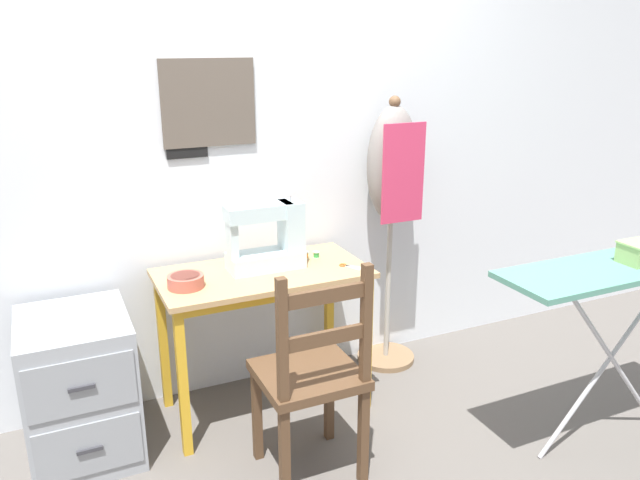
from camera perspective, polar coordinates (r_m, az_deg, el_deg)
The scene contains 12 objects.
ground_plane at distance 3.02m, azimuth -3.21°, elevation -17.19°, with size 14.00×14.00×0.00m, color #5B5651.
wall_back at distance 3.04m, azimuth -7.60°, elevation 9.05°, with size 10.00×0.07×2.55m.
sewing_table at distance 2.92m, azimuth -5.14°, elevation -4.83°, with size 0.96×0.50×0.71m.
sewing_machine at distance 2.89m, azimuth -4.62°, elevation 0.20°, with size 0.37×0.16×0.33m.
fabric_bowl at distance 2.75m, azimuth -12.18°, elevation -3.68°, with size 0.16×0.16×0.06m.
scissors at distance 2.94m, azimuth 2.49°, elevation -2.39°, with size 0.09×0.11×0.01m.
thread_spool_near_machine at distance 3.04m, azimuth -1.38°, elevation -1.39°, with size 0.04×0.04×0.03m.
thread_spool_mid_table at distance 3.05m, azimuth -0.34°, elevation -1.35°, with size 0.03×0.03×0.03m.
wooden_chair at distance 2.54m, azimuth -0.79°, elevation -12.43°, with size 0.40×0.38×0.95m.
filing_cabinet at distance 2.92m, azimuth -21.08°, elevation -12.46°, with size 0.44×0.52×0.64m.
dress_form at distance 3.26m, azimuth 6.61°, elevation 5.24°, with size 0.32×0.32×1.47m.
ironing_board at distance 2.90m, azimuth 26.05°, elevation -2.81°, with size 1.16×0.33×0.85m.
Camera 1 is at (-0.88, -2.31, 1.73)m, focal length 35.00 mm.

